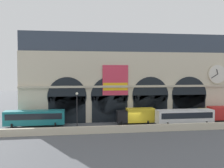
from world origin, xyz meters
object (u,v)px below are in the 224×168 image
object	(u,v)px
bus_west	(35,118)
street_lamp_quayside	(77,107)
box_truck_east	(218,113)
box_truck_center	(136,116)
bus_mideast	(185,117)

from	to	relation	value
bus_west	street_lamp_quayside	size ratio (longest dim) A/B	1.59
street_lamp_quayside	box_truck_east	bearing A→B (deg)	11.74
box_truck_center	box_truck_east	bearing A→B (deg)	0.49
box_truck_center	street_lamp_quayside	size ratio (longest dim) A/B	1.09
street_lamp_quayside	box_truck_center	bearing A→B (deg)	26.94
box_truck_east	bus_west	bearing A→B (deg)	-179.85
bus_mideast	box_truck_center	bearing A→B (deg)	161.62
box_truck_center	box_truck_east	world-z (taller)	same
box_truck_center	box_truck_east	size ratio (longest dim) A/B	1.00
bus_mideast	box_truck_east	world-z (taller)	box_truck_east
bus_mideast	box_truck_east	bearing A→B (deg)	19.67
box_truck_center	street_lamp_quayside	bearing A→B (deg)	-153.06
box_truck_east	street_lamp_quayside	distance (m)	29.87
bus_west	bus_mideast	xyz separation A→B (m)	(28.25, -3.00, 0.00)
bus_mideast	bus_west	bearing A→B (deg)	173.95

